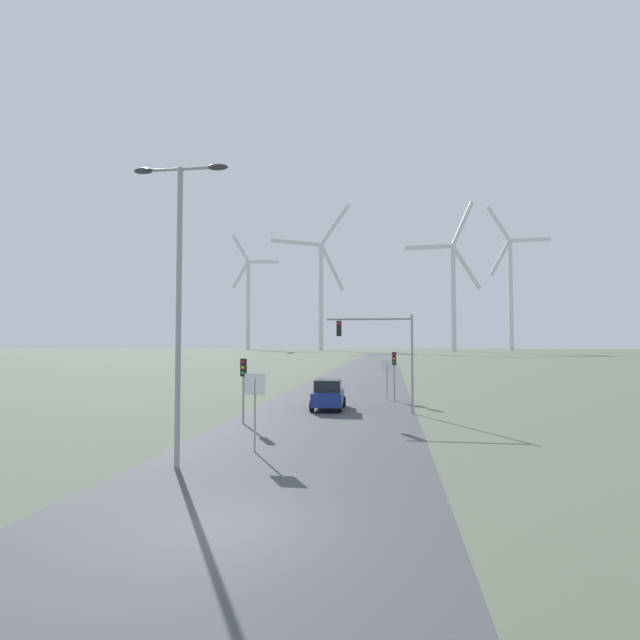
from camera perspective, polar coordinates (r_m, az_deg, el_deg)
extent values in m
plane|color=#5B6651|center=(12.22, -10.01, -22.24)|extent=(600.00, 600.00, 0.00)
cube|color=#47474C|center=(59.20, 4.61, -6.51)|extent=(10.00, 240.00, 0.01)
cylinder|color=#93999E|center=(17.21, -15.86, 0.47)|extent=(0.18, 0.18, 10.00)
cylinder|color=#93999E|center=(18.15, -15.66, 16.28)|extent=(2.63, 0.10, 0.10)
ellipsoid|color=#333338|center=(18.69, -19.49, 15.76)|extent=(0.70, 0.32, 0.20)
ellipsoid|color=#333338|center=(17.68, -11.59, 16.74)|extent=(0.70, 0.32, 0.20)
cylinder|color=#93999E|center=(19.26, -7.46, -10.71)|extent=(0.07, 0.07, 2.76)
cube|color=white|center=(19.11, -7.45, -7.29)|extent=(0.81, 0.01, 0.81)
cube|color=red|center=(19.13, -7.44, -7.29)|extent=(0.76, 0.02, 0.76)
cylinder|color=#93999E|center=(36.38, 7.68, -6.95)|extent=(0.07, 0.07, 2.62)
cube|color=white|center=(36.29, 7.67, -5.25)|extent=(0.81, 0.01, 0.81)
cube|color=red|center=(36.31, 7.67, -5.25)|extent=(0.76, 0.02, 0.76)
cylinder|color=#93999E|center=(25.79, -8.75, -8.03)|extent=(0.11, 0.11, 3.29)
cube|color=black|center=(25.70, -8.73, -5.38)|extent=(0.28, 0.24, 0.90)
sphere|color=red|center=(25.56, -8.81, -4.79)|extent=(0.16, 0.16, 0.16)
sphere|color=gold|center=(25.57, -8.82, -5.39)|extent=(0.16, 0.16, 0.16)
sphere|color=green|center=(25.59, -8.82, -6.00)|extent=(0.16, 0.16, 0.16)
cylinder|color=#93999E|center=(35.34, 8.49, -6.42)|extent=(0.11, 0.11, 3.42)
cube|color=black|center=(35.27, 8.47, -4.38)|extent=(0.28, 0.24, 0.90)
sphere|color=red|center=(35.13, 8.47, -3.94)|extent=(0.16, 0.16, 0.16)
sphere|color=gold|center=(35.14, 8.48, -4.38)|extent=(0.16, 0.16, 0.16)
sphere|color=green|center=(35.15, 8.48, -4.82)|extent=(0.16, 0.16, 0.16)
cylinder|color=#93999E|center=(29.40, 10.49, -4.96)|extent=(0.14, 0.14, 5.72)
cylinder|color=#93999E|center=(29.40, 5.58, 0.10)|extent=(5.00, 0.12, 0.12)
cube|color=black|center=(29.51, 2.19, -0.98)|extent=(0.28, 0.24, 0.90)
sphere|color=red|center=(29.38, 2.16, -0.45)|extent=(0.18, 0.18, 0.18)
cube|color=navy|center=(30.97, 0.96, -8.83)|extent=(2.02, 4.19, 0.80)
cube|color=#1E2328|center=(30.75, 0.92, -7.47)|extent=(1.67, 2.18, 0.70)
cylinder|color=black|center=(32.38, -0.23, -9.27)|extent=(0.22, 0.66, 0.66)
cylinder|color=black|center=(32.19, 2.73, -9.30)|extent=(0.22, 0.66, 0.66)
cylinder|color=black|center=(29.89, -0.94, -9.83)|extent=(0.22, 0.66, 0.66)
cylinder|color=black|center=(29.67, 2.27, -9.88)|extent=(0.22, 0.66, 0.66)
cylinder|color=silver|center=(277.84, -8.20, 1.66)|extent=(2.20, 2.20, 48.56)
sphere|color=silver|center=(280.65, -8.17, 6.61)|extent=(2.60, 2.60, 2.60)
cube|color=silver|center=(282.25, -9.07, 8.11)|extent=(9.62, 2.60, 14.80)
cube|color=silver|center=(279.86, -9.06, 5.07)|extent=(9.38, 2.54, 14.93)
cube|color=silver|center=(280.23, -6.38, 6.63)|extent=(15.87, 3.98, 1.95)
cylinder|color=silver|center=(243.80, 0.13, 2.60)|extent=(2.20, 2.20, 51.79)
sphere|color=silver|center=(247.46, 0.13, 8.58)|extent=(2.60, 2.60, 2.60)
cube|color=silver|center=(247.06, -2.82, 8.83)|extent=(23.57, 5.53, 3.63)
cube|color=silver|center=(245.98, 1.40, 5.96)|extent=(11.81, 3.00, 22.36)
cube|color=silver|center=(250.29, 1.79, 10.89)|extent=(14.77, 3.64, 20.77)
cylinder|color=silver|center=(222.14, 15.00, 2.38)|extent=(2.20, 2.20, 45.55)
sphere|color=silver|center=(225.19, 14.93, 8.16)|extent=(2.60, 2.60, 2.60)
cube|color=silver|center=(226.62, 16.43, 5.72)|extent=(13.02, 5.09, 18.66)
cube|color=silver|center=(229.49, 16.01, 10.59)|extent=(10.34, 4.13, 20.13)
cube|color=silver|center=(220.24, 12.27, 8.13)|extent=(20.40, 7.74, 3.52)
cylinder|color=silver|center=(261.01, 20.95, 2.66)|extent=(2.20, 2.20, 53.88)
sphere|color=silver|center=(264.73, 20.86, 8.48)|extent=(2.60, 2.60, 2.60)
cube|color=silver|center=(267.95, 22.96, 8.43)|extent=(19.09, 1.99, 2.27)
cube|color=silver|center=(264.99, 19.72, 10.37)|extent=(11.48, 1.39, 17.21)
cube|color=silver|center=(261.79, 19.87, 6.60)|extent=(10.71, 1.33, 17.60)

